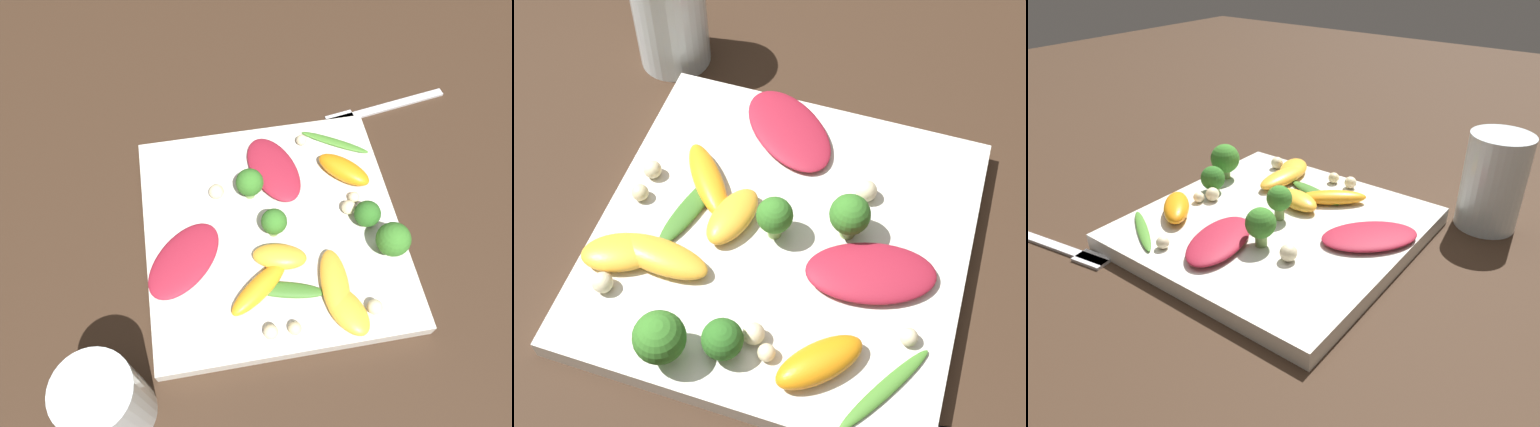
{
  "view_description": "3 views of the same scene",
  "coord_description": "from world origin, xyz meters",
  "views": [
    {
      "loc": [
        -0.26,
        0.06,
        0.51
      ],
      "look_at": [
        0.02,
        0.02,
        0.03
      ],
      "focal_mm": 35.0,
      "sensor_mm": 36.0,
      "label": 1
    },
    {
      "loc": [
        0.08,
        -0.29,
        0.49
      ],
      "look_at": [
        -0.01,
        0.0,
        0.04
      ],
      "focal_mm": 50.0,
      "sensor_mm": 36.0,
      "label": 2
    },
    {
      "loc": [
        0.37,
        0.29,
        0.3
      ],
      "look_at": [
        0.01,
        0.02,
        0.04
      ],
      "focal_mm": 35.0,
      "sensor_mm": 36.0,
      "label": 3
    }
  ],
  "objects": [
    {
      "name": "broccoli_floret_3",
      "position": [
        0.05,
        0.02,
        0.04
      ],
      "size": [
        0.03,
        0.03,
        0.04
      ],
      "color": "#84AD5B",
      "rests_on": "plate"
    },
    {
      "name": "orange_segment_0",
      "position": [
        -0.11,
        -0.06,
        0.03
      ],
      "size": [
        0.07,
        0.05,
        0.02
      ],
      "color": "#FCAD33",
      "rests_on": "plate"
    },
    {
      "name": "macadamia_nut_0",
      "position": [
        -0.12,
        0.02,
        0.03
      ],
      "size": [
        0.02,
        0.02,
        0.02
      ],
      "color": "beige",
      "rests_on": "plate"
    },
    {
      "name": "orange_segment_3",
      "position": [
        -0.04,
        0.0,
        0.03
      ],
      "size": [
        0.04,
        0.06,
        0.02
      ],
      "color": "#FCAD33",
      "rests_on": "plate"
    },
    {
      "name": "arugula_sprig_0",
      "position": [
        0.1,
        -0.1,
        0.02
      ],
      "size": [
        0.05,
        0.08,
        0.0
      ],
      "color": "#47842D",
      "rests_on": "plate"
    },
    {
      "name": "orange_segment_4",
      "position": [
        -0.07,
        0.03,
        0.03
      ],
      "size": [
        0.07,
        0.08,
        0.02
      ],
      "color": "orange",
      "rests_on": "plate"
    },
    {
      "name": "radicchio_leaf_0",
      "position": [
        -0.03,
        0.1,
        0.02
      ],
      "size": [
        0.11,
        0.11,
        0.01
      ],
      "color": "maroon",
      "rests_on": "plate"
    },
    {
      "name": "broccoli_floret_1",
      "position": [
        -0.01,
        -0.1,
        0.04
      ],
      "size": [
        0.03,
        0.03,
        0.03
      ],
      "color": "#7A9E51",
      "rests_on": "plate"
    },
    {
      "name": "broccoli_floret_0",
      "position": [
        -0.01,
        0.0,
        0.04
      ],
      "size": [
        0.03,
        0.03,
        0.04
      ],
      "color": "#84AD5B",
      "rests_on": "plate"
    },
    {
      "name": "macadamia_nut_3",
      "position": [
        0.01,
        -0.09,
        0.03
      ],
      "size": [
        0.02,
        0.02,
        0.02
      ],
      "color": "beige",
      "rests_on": "plate"
    },
    {
      "name": "plate",
      "position": [
        0.0,
        0.0,
        0.01
      ],
      "size": [
        0.28,
        0.28,
        0.02
      ],
      "color": "silver",
      "rests_on": "ground_plane"
    },
    {
      "name": "ground_plane",
      "position": [
        0.0,
        0.0,
        0.0
      ],
      "size": [
        2.4,
        2.4,
        0.0
      ],
      "primitive_type": "plane",
      "color": "#382619"
    },
    {
      "name": "fork",
      "position": [
        0.16,
        -0.17,
        0.0
      ],
      "size": [
        0.04,
        0.17,
        0.01
      ],
      "color": "silver",
      "rests_on": "ground_plane"
    },
    {
      "name": "orange_segment_2",
      "position": [
        -0.08,
        -0.05,
        0.03
      ],
      "size": [
        0.08,
        0.04,
        0.02
      ],
      "color": "#FCAD33",
      "rests_on": "plate"
    },
    {
      "name": "orange_segment_1",
      "position": [
        0.06,
        -0.1,
        0.03
      ],
      "size": [
        0.07,
        0.07,
        0.02
      ],
      "color": "orange",
      "rests_on": "plate"
    },
    {
      "name": "macadamia_nut_6",
      "position": [
        0.05,
        0.06,
        0.03
      ],
      "size": [
        0.02,
        0.02,
        0.02
      ],
      "color": "beige",
      "rests_on": "plate"
    },
    {
      "name": "macadamia_nut_5",
      "position": [
        0.11,
        -0.06,
        0.03
      ],
      "size": [
        0.01,
        0.01,
        0.01
      ],
      "color": "beige",
      "rests_on": "plate"
    },
    {
      "name": "macadamia_nut_2",
      "position": [
        -0.11,
        -0.08,
        0.03
      ],
      "size": [
        0.02,
        0.02,
        0.02
      ],
      "color": "beige",
      "rests_on": "plate"
    },
    {
      "name": "broccoli_floret_2",
      "position": [
        -0.05,
        -0.12,
        0.05
      ],
      "size": [
        0.04,
        0.04,
        0.05
      ],
      "color": "#84AD5B",
      "rests_on": "plate"
    },
    {
      "name": "macadamia_nut_4",
      "position": [
        0.02,
        -0.1,
        0.03
      ],
      "size": [
        0.01,
        0.01,
        0.01
      ],
      "color": "beige",
      "rests_on": "plate"
    },
    {
      "name": "arugula_sprig_1",
      "position": [
        -0.08,
        0.0,
        0.02
      ],
      "size": [
        0.04,
        0.08,
        0.01
      ],
      "color": "#3D7528",
      "rests_on": "plate"
    },
    {
      "name": "macadamia_nut_1",
      "position": [
        -0.12,
        0.0,
        0.03
      ],
      "size": [
        0.01,
        0.01,
        0.01
      ],
      "color": "beige",
      "rests_on": "plate"
    },
    {
      "name": "drinking_glass",
      "position": [
        -0.16,
        0.18,
        0.06
      ],
      "size": [
        0.07,
        0.07,
        0.11
      ],
      "color": "silver",
      "rests_on": "ground_plane"
    },
    {
      "name": "radicchio_leaf_1",
      "position": [
        0.07,
        -0.02,
        0.03
      ],
      "size": [
        0.11,
        0.08,
        0.01
      ],
      "color": "maroon",
      "rests_on": "plate"
    }
  ]
}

